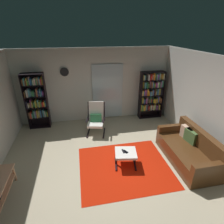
{
  "coord_description": "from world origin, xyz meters",
  "views": [
    {
      "loc": [
        -0.59,
        -3.29,
        3.15
      ],
      "look_at": [
        0.28,
        1.16,
        1.03
      ],
      "focal_mm": 28.65,
      "sensor_mm": 36.0,
      "label": 1
    }
  ],
  "objects": [
    {
      "name": "ground_plane",
      "position": [
        0.0,
        0.0,
        0.0
      ],
      "size": [
        7.02,
        7.02,
        0.0
      ],
      "primitive_type": "plane",
      "color": "#B6A98B"
    },
    {
      "name": "wall_right",
      "position": [
        2.7,
        0.0,
        1.3
      ],
      "size": [
        0.06,
        6.0,
        2.6
      ],
      "primitive_type": "cube",
      "color": "beige",
      "rests_on": "ground"
    },
    {
      "name": "leather_sofa",
      "position": [
        2.08,
        0.01,
        0.3
      ],
      "size": [
        0.86,
        1.81,
        0.84
      ],
      "color": "#502F17",
      "rests_on": "ground"
    },
    {
      "name": "wall_back",
      "position": [
        0.0,
        2.9,
        1.3
      ],
      "size": [
        5.6,
        0.06,
        2.6
      ],
      "primitive_type": "cube",
      "color": "beige",
      "rests_on": "ground"
    },
    {
      "name": "ottoman",
      "position": [
        0.43,
        0.14,
        0.32
      ],
      "size": [
        0.59,
        0.56,
        0.39
      ],
      "color": "white",
      "rests_on": "ground"
    },
    {
      "name": "tv_remote",
      "position": [
        0.37,
        0.18,
        0.4
      ],
      "size": [
        0.05,
        0.15,
        0.02
      ],
      "primitive_type": "cube",
      "rotation": [
        0.0,
        0.0,
        0.04
      ],
      "color": "black",
      "rests_on": "ottoman"
    },
    {
      "name": "wall_clock",
      "position": [
        -1.0,
        2.82,
        1.85
      ],
      "size": [
        0.29,
        0.03,
        0.29
      ],
      "color": "silver"
    },
    {
      "name": "cell_phone",
      "position": [
        0.42,
        0.15,
        0.4
      ],
      "size": [
        0.13,
        0.16,
        0.01
      ],
      "primitive_type": "cube",
      "rotation": [
        0.0,
        0.0,
        0.51
      ],
      "color": "black",
      "rests_on": "ottoman"
    },
    {
      "name": "lounge_armchair",
      "position": [
        -0.1,
        1.89,
        0.53
      ],
      "size": [
        0.69,
        0.76,
        1.02
      ],
      "color": "black",
      "rests_on": "ground"
    },
    {
      "name": "area_rug",
      "position": [
        0.39,
        0.07,
        0.0
      ],
      "size": [
        2.22,
        1.91,
        0.01
      ],
      "primitive_type": "cube",
      "color": "red",
      "rests_on": "ground"
    },
    {
      "name": "bookshelf_near_tv",
      "position": [
        -2.01,
        2.63,
        1.0
      ],
      "size": [
        0.69,
        0.3,
        1.9
      ],
      "color": "black",
      "rests_on": "ground"
    },
    {
      "name": "bookshelf_near_sofa",
      "position": [
        2.06,
        2.64,
        0.95
      ],
      "size": [
        0.88,
        0.3,
        1.77
      ],
      "color": "black",
      "rests_on": "ground"
    },
    {
      "name": "glass_door_panel",
      "position": [
        0.45,
        2.83,
        1.05
      ],
      "size": [
        1.1,
        0.01,
        2.0
      ],
      "primitive_type": "cube",
      "color": "silver"
    }
  ]
}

